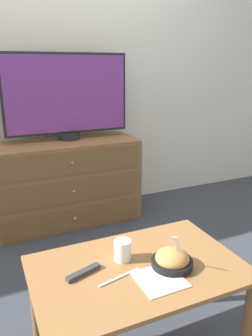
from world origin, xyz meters
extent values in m
plane|color=#383D47|center=(0.00, 0.00, 0.00)|extent=(12.00, 12.00, 0.00)
cube|color=white|center=(0.00, 0.03, 1.30)|extent=(12.00, 0.05, 2.60)
cube|color=olive|center=(-0.05, -0.25, 0.35)|extent=(1.19, 0.44, 0.69)
cube|color=brown|center=(-0.05, -0.48, 0.12)|extent=(1.09, 0.01, 0.19)
sphere|color=tan|center=(-0.05, -0.48, 0.12)|extent=(0.02, 0.02, 0.02)
cube|color=brown|center=(-0.05, -0.48, 0.35)|extent=(1.09, 0.01, 0.19)
sphere|color=tan|center=(-0.05, -0.48, 0.35)|extent=(0.02, 0.02, 0.02)
cube|color=brown|center=(-0.05, -0.48, 0.58)|extent=(1.09, 0.01, 0.19)
sphere|color=tan|center=(-0.05, -0.48, 0.58)|extent=(0.02, 0.02, 0.02)
cylinder|color=#232328|center=(0.01, -0.18, 0.72)|extent=(0.17, 0.17, 0.05)
cube|color=#232328|center=(0.01, -0.17, 1.06)|extent=(1.01, 0.04, 0.64)
cube|color=#7A3893|center=(0.01, -0.19, 1.06)|extent=(0.97, 0.01, 0.60)
cube|color=#9E6B3D|center=(-0.13, -1.77, 0.48)|extent=(0.86, 0.55, 0.02)
cylinder|color=brown|center=(0.26, -2.01, 0.24)|extent=(0.04, 0.04, 0.47)
cylinder|color=brown|center=(-0.52, -1.53, 0.24)|extent=(0.04, 0.04, 0.47)
cylinder|color=brown|center=(0.26, -1.53, 0.24)|extent=(0.04, 0.04, 0.47)
cylinder|color=black|center=(0.00, -1.82, 0.51)|extent=(0.17, 0.17, 0.03)
ellipsoid|color=tan|center=(0.00, -1.82, 0.53)|extent=(0.14, 0.14, 0.08)
cube|color=silver|center=(0.01, -1.84, 0.58)|extent=(0.07, 0.06, 0.12)
cube|color=silver|center=(-0.02, -1.86, 0.64)|extent=(0.03, 0.03, 0.03)
cylinder|color=beige|center=(-0.17, -1.69, 0.52)|extent=(0.07, 0.07, 0.06)
cylinder|color=white|center=(-0.17, -1.69, 0.54)|extent=(0.07, 0.07, 0.09)
cube|color=silver|center=(-0.09, -1.88, 0.50)|extent=(0.18, 0.18, 0.00)
cube|color=silver|center=(-0.23, -1.81, 0.50)|extent=(0.19, 0.05, 0.01)
cube|color=#38383D|center=(-0.35, -1.73, 0.50)|extent=(0.15, 0.07, 0.02)
camera|label=1|loc=(-0.65, -2.81, 1.28)|focal=35.00mm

